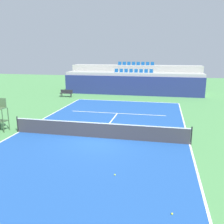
% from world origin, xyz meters
% --- Properties ---
extents(ground_plane, '(80.00, 80.00, 0.00)m').
position_xyz_m(ground_plane, '(0.00, 0.00, 0.00)').
color(ground_plane, '#4C8C4C').
extents(court_surface, '(11.00, 24.00, 0.01)m').
position_xyz_m(court_surface, '(0.00, 0.00, 0.01)').
color(court_surface, '#1E4C99').
rests_on(court_surface, ground_plane).
extents(baseline_far, '(11.00, 0.10, 0.00)m').
position_xyz_m(baseline_far, '(0.00, 11.95, 0.01)').
color(baseline_far, white).
rests_on(baseline_far, court_surface).
extents(sideline_left, '(0.10, 24.00, 0.00)m').
position_xyz_m(sideline_left, '(-5.45, 0.00, 0.01)').
color(sideline_left, white).
rests_on(sideline_left, court_surface).
extents(sideline_right, '(0.10, 24.00, 0.00)m').
position_xyz_m(sideline_right, '(5.45, 0.00, 0.01)').
color(sideline_right, white).
rests_on(sideline_right, court_surface).
extents(service_line_far, '(8.26, 0.10, 0.00)m').
position_xyz_m(service_line_far, '(0.00, 6.40, 0.01)').
color(service_line_far, white).
rests_on(service_line_far, court_surface).
extents(centre_service_line, '(0.10, 6.40, 0.00)m').
position_xyz_m(centre_service_line, '(0.00, 3.20, 0.01)').
color(centre_service_line, white).
rests_on(centre_service_line, court_surface).
extents(back_wall, '(17.11, 0.30, 2.33)m').
position_xyz_m(back_wall, '(0.00, 15.78, 1.16)').
color(back_wall, navy).
rests_on(back_wall, ground_plane).
extents(stands_tier_lower, '(17.11, 2.40, 2.69)m').
position_xyz_m(stands_tier_lower, '(0.00, 17.13, 1.35)').
color(stands_tier_lower, '#9E9E99').
rests_on(stands_tier_lower, ground_plane).
extents(stands_tier_upper, '(17.11, 2.40, 3.49)m').
position_xyz_m(stands_tier_upper, '(0.00, 19.53, 1.74)').
color(stands_tier_upper, '#9E9E99').
rests_on(stands_tier_upper, ground_plane).
extents(seating_row_lower, '(4.86, 0.44, 0.44)m').
position_xyz_m(seating_row_lower, '(-0.00, 17.23, 2.82)').
color(seating_row_lower, '#145193').
rests_on(seating_row_lower, stands_tier_lower).
extents(seating_row_upper, '(4.86, 0.44, 0.44)m').
position_xyz_m(seating_row_upper, '(-0.00, 19.63, 3.61)').
color(seating_row_upper, '#145193').
rests_on(seating_row_upper, stands_tier_upper).
extents(tennis_net, '(11.08, 0.08, 1.07)m').
position_xyz_m(tennis_net, '(0.00, 0.00, 0.51)').
color(tennis_net, black).
rests_on(tennis_net, court_surface).
extents(umpire_chair, '(0.76, 0.66, 2.20)m').
position_xyz_m(umpire_chair, '(-6.70, 0.06, 1.19)').
color(umpire_chair, '#334C2D').
rests_on(umpire_chair, ground_plane).
extents(player_bench, '(1.50, 0.40, 0.85)m').
position_xyz_m(player_bench, '(-7.43, 13.10, 0.51)').
color(player_bench, '#232328').
rests_on(player_bench, ground_plane).
extents(tennis_ball_1, '(0.07, 0.07, 0.07)m').
position_xyz_m(tennis_ball_1, '(1.94, -4.47, 0.04)').
color(tennis_ball_1, '#CCE033').
rests_on(tennis_ball_1, court_surface).
extents(tennis_ball_2, '(0.07, 0.07, 0.07)m').
position_xyz_m(tennis_ball_2, '(4.28, -6.65, 0.04)').
color(tennis_ball_2, '#CCE033').
rests_on(tennis_ball_2, court_surface).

